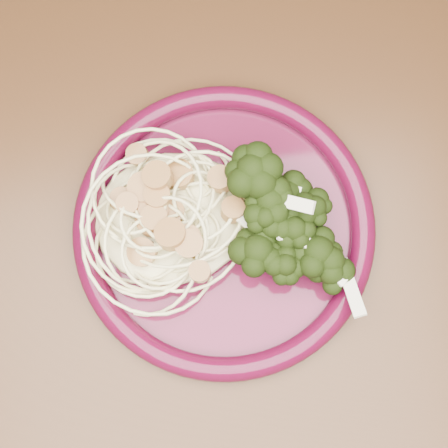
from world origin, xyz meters
TOP-DOWN VIEW (x-y plane):
  - dining_table at (0.00, 0.00)m, footprint 1.20×0.80m
  - dinner_plate at (0.06, -0.00)m, footprint 0.32×0.32m
  - spaghetti_pile at (0.02, 0.01)m, footprint 0.16×0.15m
  - scallop_cluster at (0.02, 0.01)m, footprint 0.16×0.16m
  - broccoli_pile at (0.12, -0.02)m, footprint 0.13×0.16m
  - onion_garnish at (0.12, -0.02)m, footprint 0.09×0.11m

SIDE VIEW (x-z plane):
  - dining_table at x=0.00m, z-range 0.28..1.03m
  - dinner_plate at x=0.06m, z-range 0.75..0.77m
  - spaghetti_pile at x=0.02m, z-range 0.76..0.79m
  - broccoli_pile at x=0.12m, z-range 0.76..0.81m
  - scallop_cluster at x=0.02m, z-range 0.79..0.83m
  - onion_garnish at x=0.12m, z-range 0.78..0.84m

